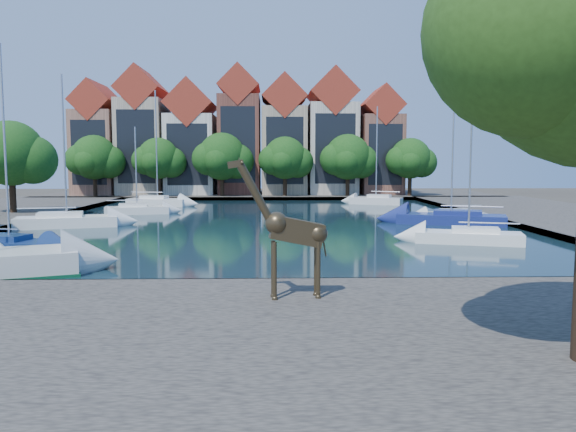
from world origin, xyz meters
name	(u,v)px	position (x,y,z in m)	size (l,w,h in m)	color
ground	(261,291)	(0.00, 0.00, 0.00)	(160.00, 160.00, 0.00)	#38332B
water_basin	(267,222)	(0.00, 24.00, 0.04)	(38.00, 50.00, 0.08)	black
near_quay	(256,345)	(0.00, -7.00, 0.25)	(50.00, 14.00, 0.50)	#534F48
far_quay	(270,195)	(0.00, 56.00, 0.25)	(60.00, 16.00, 0.50)	#534F48
right_quay	(573,218)	(25.00, 24.00, 0.25)	(14.00, 52.00, 0.50)	#534F48
townhouse_west_end	(99,143)	(-23.00, 55.99, 7.36)	(5.44, 9.18, 14.93)	#966651
townhouse_west_mid	(144,136)	(-17.00, 55.99, 8.23)	(5.94, 9.18, 16.79)	tan
townhouse_west_inner	(192,143)	(-10.50, 55.99, 7.35)	(6.43, 9.18, 15.15)	silver
townhouse_center	(240,136)	(-4.00, 55.99, 8.36)	(5.44, 9.18, 16.93)	brown
townhouse_east_inner	(284,140)	(2.00, 55.99, 7.73)	(5.94, 9.18, 15.79)	tan
townhouse_east_mid	(332,138)	(8.50, 55.99, 8.10)	(6.43, 9.18, 16.65)	beige
townhouse_east_end	(379,145)	(15.00, 55.99, 7.11)	(5.44, 9.18, 14.43)	brown
far_tree_far_west	(95,159)	(-21.90, 50.49, 5.18)	(7.28, 5.60, 7.68)	#332114
far_tree_west	(159,160)	(-13.91, 50.49, 5.08)	(6.76, 5.20, 7.36)	#332114
far_tree_mid_west	(223,158)	(-5.89, 50.49, 5.29)	(7.80, 6.00, 8.00)	#332114
far_tree_mid_east	(286,159)	(2.10, 50.49, 5.13)	(7.02, 5.40, 7.52)	#332114
far_tree_east	(349,159)	(10.11, 50.49, 5.24)	(7.54, 5.80, 7.84)	#332114
far_tree_far_east	(411,160)	(18.09, 50.49, 5.08)	(6.76, 5.20, 7.36)	#332114
side_tree_left_far	(12,156)	(-21.90, 27.99, 5.38)	(7.28, 5.60, 7.88)	#332114
giraffe_statue	(289,231)	(0.98, -3.10, 2.70)	(3.13, 0.70, 4.47)	#3C301E
sailboat_left_b	(9,243)	(-13.43, 8.69, 0.62)	(6.17, 3.60, 10.82)	navy
sailboat_left_c	(67,219)	(-14.69, 20.44, 0.68)	(7.47, 4.26, 11.06)	white
sailboat_left_d	(137,208)	(-12.00, 30.58, 0.60)	(5.95, 3.18, 7.92)	white
sailboat_left_e	(158,200)	(-12.00, 39.81, 0.72)	(6.64, 3.33, 12.31)	white
sailboat_right_a	(468,234)	(12.00, 11.63, 0.59)	(6.41, 3.75, 9.71)	white
sailboat_right_b	(451,217)	(14.15, 21.65, 0.65)	(8.50, 5.34, 10.81)	navy
sailboat_right_c	(451,214)	(15.00, 24.23, 0.59)	(5.35, 1.97, 8.12)	silver
sailboat_right_d	(376,199)	(12.00, 41.46, 0.70)	(6.04, 4.14, 10.84)	silver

